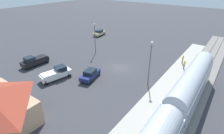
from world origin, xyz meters
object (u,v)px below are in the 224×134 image
object	(u,v)px
sedan_tan	(99,33)
pickup_black	(34,61)
light_pole_lot_center	(95,35)
light_pole_near_platform	(150,58)
pickup_white	(56,73)
sedan_navy	(90,74)
pedestrian_on_platform	(183,59)
pedestrian_waiting_far	(184,64)

from	to	relation	value
sedan_tan	pickup_black	bearing A→B (deg)	96.41
light_pole_lot_center	light_pole_near_platform	bearing A→B (deg)	161.57
pickup_white	sedan_navy	bearing A→B (deg)	-144.70
sedan_tan	light_pole_lot_center	distance (m)	15.22
sedan_tan	pickup_white	bearing A→B (deg)	113.12
light_pole_lot_center	pickup_white	bearing A→B (deg)	99.42
pedestrian_on_platform	sedan_navy	world-z (taller)	pedestrian_on_platform
light_pole_near_platform	light_pole_lot_center	distance (m)	17.11
pedestrian_waiting_far	sedan_tan	distance (m)	29.61
pedestrian_waiting_far	pickup_black	bearing A→B (deg)	31.53
pedestrian_on_platform	pickup_black	size ratio (longest dim) A/B	0.31
sedan_navy	pedestrian_waiting_far	bearing A→B (deg)	-133.87
sedan_navy	pickup_white	bearing A→B (deg)	35.30
pedestrian_on_platform	sedan_tan	bearing A→B (deg)	-13.06
sedan_tan	pickup_white	world-z (taller)	pickup_white
sedan_tan	pedestrian_on_platform	bearing A→B (deg)	166.94
pedestrian_waiting_far	sedan_navy	distance (m)	18.20
sedan_navy	pickup_black	bearing A→B (deg)	11.20
pedestrian_on_platform	pickup_black	xyz separation A→B (m)	(24.60, 18.03, -0.25)
pickup_black	sedan_tan	bearing A→B (deg)	-83.59
pedestrian_on_platform	pickup_white	world-z (taller)	pickup_white
pickup_black	light_pole_near_platform	xyz separation A→B (m)	(-22.09, -6.94, 3.74)
sedan_tan	light_pole_near_platform	bearing A→B (deg)	144.94
pedestrian_waiting_far	light_pole_near_platform	size ratio (longest dim) A/B	0.23
pickup_white	light_pole_lot_center	world-z (taller)	light_pole_lot_center
sedan_tan	pickup_black	distance (m)	24.52
sedan_tan	light_pole_lot_center	xyz separation A→B (m)	(-8.59, 12.01, 3.66)
sedan_navy	light_pole_near_platform	distance (m)	10.85
pedestrian_waiting_far	light_pole_lot_center	size ratio (longest dim) A/B	0.24
pickup_white	pickup_black	distance (m)	8.10
pedestrian_on_platform	sedan_tan	world-z (taller)	pedestrian_on_platform
light_pole_lot_center	sedan_navy	bearing A→B (deg)	125.96
sedan_tan	pickup_black	size ratio (longest dim) A/B	0.85
pickup_white	pickup_black	size ratio (longest dim) A/B	1.04
pedestrian_waiting_far	pickup_white	size ratio (longest dim) A/B	0.30
pickup_black	pickup_white	bearing A→B (deg)	173.58
sedan_tan	light_pole_near_platform	size ratio (longest dim) A/B	0.62
light_pole_near_platform	sedan_tan	bearing A→B (deg)	-35.06
pickup_white	pedestrian_on_platform	bearing A→B (deg)	-131.15
pedestrian_on_platform	pickup_white	size ratio (longest dim) A/B	0.30
sedan_navy	sedan_tan	xyz separation A→B (m)	(15.70, -21.80, 0.00)
pedestrian_waiting_far	light_pole_lot_center	distance (m)	20.25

